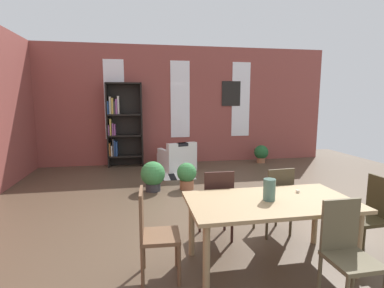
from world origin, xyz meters
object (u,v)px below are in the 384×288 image
(vase_on_table, at_px, (269,190))
(potted_plant_corner, at_px, (153,175))
(dining_chair_near_right, at_px, (347,250))
(dining_chair_far_left, at_px, (217,202))
(dining_chair_head_left, at_px, (153,231))
(dining_chair_head_right, at_px, (371,214))
(bookshelf_tall, at_px, (122,124))
(dining_chair_far_right, at_px, (276,199))
(armchair_white, at_px, (177,159))
(dining_table, at_px, (270,207))
(potted_plant_by_shelf, at_px, (261,153))
(potted_plant_window, at_px, (187,175))

(vase_on_table, height_order, potted_plant_corner, vase_on_table)
(dining_chair_near_right, bearing_deg, dining_chair_far_left, 119.98)
(dining_chair_head_left, distance_m, potted_plant_corner, 3.02)
(dining_chair_head_right, distance_m, bookshelf_tall, 6.31)
(dining_chair_far_right, xyz_separation_m, armchair_white, (-0.80, 4.04, -0.23))
(dining_table, distance_m, potted_plant_by_shelf, 5.62)
(armchair_white, bearing_deg, dining_chair_far_right, -78.76)
(potted_plant_corner, height_order, potted_plant_window, potted_plant_corner)
(dining_table, bearing_deg, dining_chair_head_left, 179.82)
(dining_chair_far_right, bearing_deg, dining_table, -120.34)
(bookshelf_tall, distance_m, armchair_white, 1.84)
(dining_table, height_order, dining_chair_far_right, dining_chair_far_right)
(bookshelf_tall, xyz_separation_m, potted_plant_by_shelf, (3.99, -0.28, -0.89))
(potted_plant_corner, bearing_deg, potted_plant_by_shelf, 33.41)
(dining_chair_head_left, height_order, bookshelf_tall, bookshelf_tall)
(vase_on_table, distance_m, potted_plant_by_shelf, 5.65)
(dining_table, height_order, potted_plant_corner, dining_table)
(dining_chair_far_right, height_order, potted_plant_window, dining_chair_far_right)
(dining_chair_near_right, xyz_separation_m, potted_plant_corner, (-1.53, 3.72, -0.19))
(dining_table, height_order, dining_chair_head_left, dining_chair_head_left)
(potted_plant_by_shelf, bearing_deg, dining_chair_near_right, -106.55)
(potted_plant_corner, bearing_deg, dining_chair_near_right, -67.63)
(vase_on_table, bearing_deg, armchair_white, 94.42)
(dining_chair_head_left, relative_size, dining_chair_far_right, 1.00)
(dining_chair_far_left, height_order, bookshelf_tall, bookshelf_tall)
(vase_on_table, distance_m, armchair_white, 4.80)
(dining_chair_far_right, xyz_separation_m, dining_chair_far_left, (-0.83, -0.00, 0.00))
(potted_plant_by_shelf, relative_size, potted_plant_corner, 0.85)
(dining_chair_near_right, height_order, dining_chair_head_left, same)
(dining_table, xyz_separation_m, vase_on_table, (-0.02, -0.00, 0.20))
(potted_plant_corner, bearing_deg, dining_chair_head_left, -93.00)
(dining_chair_head_left, bearing_deg, potted_plant_by_shelf, 56.39)
(dining_chair_far_left, bearing_deg, dining_chair_head_left, -141.01)
(vase_on_table, bearing_deg, dining_chair_near_right, -58.84)
(dining_chair_near_right, bearing_deg, vase_on_table, 121.16)
(dining_chair_far_right, distance_m, armchair_white, 4.13)
(dining_chair_far_left, height_order, potted_plant_corner, dining_chair_far_left)
(dining_chair_far_left, bearing_deg, dining_table, -59.94)
(dining_table, height_order, vase_on_table, vase_on_table)
(dining_table, xyz_separation_m, dining_chair_near_right, (0.41, -0.71, -0.17))
(dining_chair_head_left, bearing_deg, armchair_white, 79.35)
(dining_chair_near_right, relative_size, dining_chair_head_left, 1.00)
(potted_plant_by_shelf, height_order, potted_plant_corner, potted_plant_corner)
(bookshelf_tall, height_order, potted_plant_corner, bookshelf_tall)
(vase_on_table, height_order, dining_chair_near_right, vase_on_table)
(potted_plant_corner, bearing_deg, bookshelf_tall, 106.18)
(vase_on_table, distance_m, dining_chair_far_left, 0.89)
(dining_chair_head_right, height_order, potted_plant_corner, dining_chair_head_right)
(dining_table, height_order, bookshelf_tall, bookshelf_tall)
(dining_chair_far_right, distance_m, potted_plant_window, 2.45)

